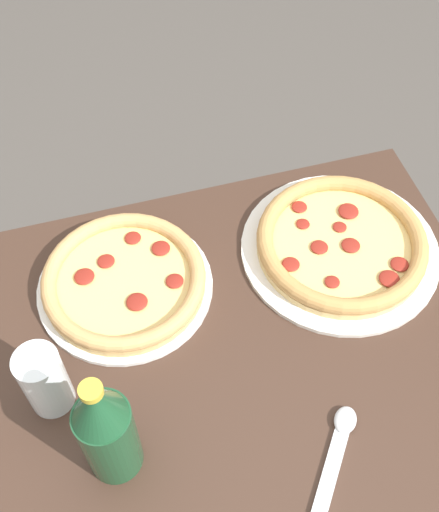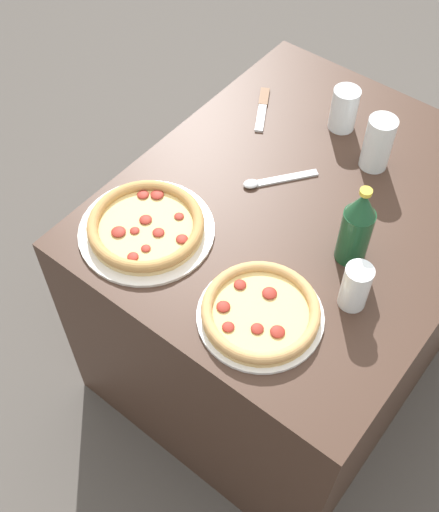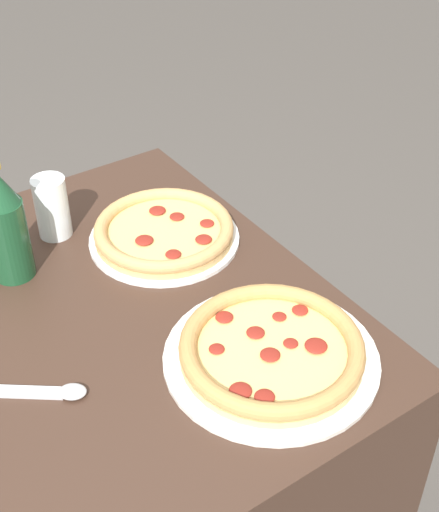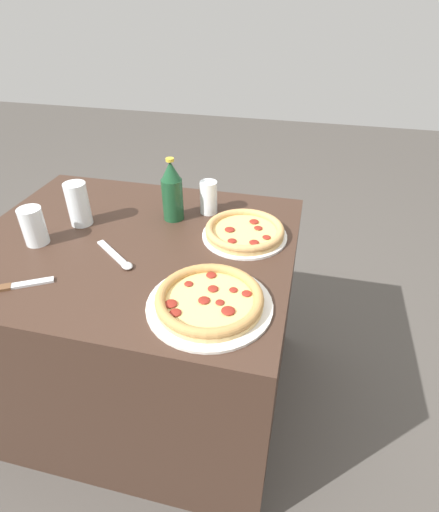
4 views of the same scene
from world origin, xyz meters
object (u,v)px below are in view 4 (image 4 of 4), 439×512
pizza_veggie (245,231)px  pizza_pepperoni (209,300)px  glass_water (209,199)px  glass_mango_juice (79,206)px  spoon (119,259)px  beer_bottle (172,191)px  knife (15,286)px  glass_red_wine (34,227)px

pizza_veggie → pizza_pepperoni: size_ratio=0.85×
glass_water → glass_mango_juice: bearing=-156.0°
pizza_veggie → pizza_pepperoni: bearing=-94.2°
glass_mango_juice → spoon: (0.21, -0.17, -0.06)m
glass_mango_juice → beer_bottle: beer_bottle is taller
knife → spoon: size_ratio=0.98×
glass_mango_juice → pizza_pepperoni: bearing=-30.0°
pizza_pepperoni → glass_red_wine: (-0.60, 0.16, 0.04)m
glass_red_wine → glass_water: glass_red_wine is taller
glass_water → glass_mango_juice: glass_mango_juice is taller
beer_bottle → knife: 0.55m
pizza_veggie → knife: pizza_veggie is taller
pizza_veggie → glass_water: 0.21m
glass_red_wine → pizza_veggie: bearing=16.6°
glass_mango_juice → knife: 0.36m
pizza_pepperoni → glass_mango_juice: size_ratio=2.20×
pizza_veggie → glass_red_wine: (-0.62, -0.19, 0.04)m
glass_mango_juice → glass_red_wine: bearing=-117.7°
pizza_veggie → knife: bearing=-144.5°
pizza_pepperoni → glass_red_wine: glass_red_wine is taller
knife → pizza_pepperoni: bearing=5.2°
glass_mango_juice → spoon: size_ratio=0.86×
glass_mango_juice → beer_bottle: size_ratio=0.67×
spoon → glass_water: bearing=62.2°
glass_water → beer_bottle: size_ratio=0.54×
glass_red_wine → glass_water: size_ratio=1.03×
glass_red_wine → glass_mango_juice: 0.16m
pizza_pepperoni → knife: (-0.53, -0.05, -0.02)m
pizza_pepperoni → glass_red_wine: bearing=164.8°
pizza_pepperoni → spoon: bearing=156.8°
pizza_veggie → glass_water: glass_water is taller
glass_water → knife: bearing=-127.2°
glass_mango_juice → knife: bearing=-90.5°
glass_red_wine → glass_mango_juice: (0.07, 0.14, 0.01)m
beer_bottle → knife: (-0.29, -0.46, -0.10)m
pizza_veggie → glass_mango_juice: glass_mango_juice is taller
beer_bottle → spoon: 0.30m
pizza_veggie → pizza_pepperoni: 0.35m
knife → spoon: bearing=39.8°
glass_mango_juice → spoon: bearing=-38.5°
glass_water → glass_mango_juice: (-0.40, -0.18, 0.01)m
glass_mango_juice → knife: size_ratio=0.87×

